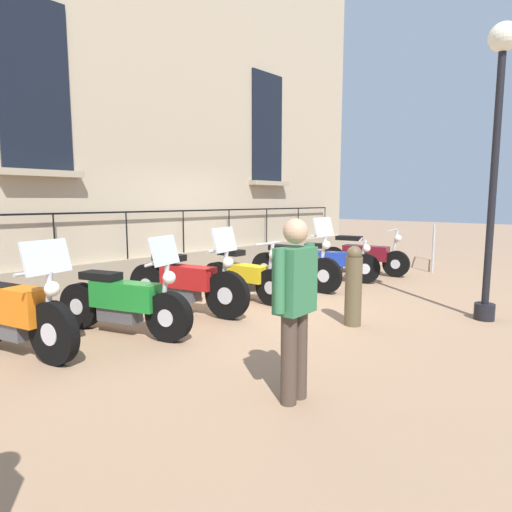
% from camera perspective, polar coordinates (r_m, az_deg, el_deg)
% --- Properties ---
extents(ground_plane, '(60.00, 60.00, 0.00)m').
position_cam_1_polar(ground_plane, '(7.46, -0.13, -6.09)').
color(ground_plane, '#9E7A5B').
extents(building_facade, '(0.82, 12.03, 8.59)m').
position_cam_1_polar(building_facade, '(9.34, -11.68, 22.43)').
color(building_facade, tan).
rests_on(building_facade, ground_plane).
extents(motorcycle_orange, '(1.91, 0.75, 1.33)m').
position_cam_1_polar(motorcycle_orange, '(5.55, -29.02, -6.84)').
color(motorcycle_orange, black).
rests_on(motorcycle_orange, ground_plane).
extents(motorcycle_green, '(1.99, 0.90, 1.31)m').
position_cam_1_polar(motorcycle_green, '(5.87, -17.11, -5.91)').
color(motorcycle_green, black).
rests_on(motorcycle_green, ground_plane).
extents(motorcycle_red, '(2.19, 0.81, 1.35)m').
position_cam_1_polar(motorcycle_red, '(6.74, -9.12, -3.60)').
color(motorcycle_red, black).
rests_on(motorcycle_red, ground_plane).
extents(motorcycle_yellow, '(1.89, 0.65, 1.05)m').
position_cam_1_polar(motorcycle_yellow, '(7.53, -1.61, -2.92)').
color(motorcycle_yellow, black).
rests_on(motorcycle_yellow, ground_plane).
extents(motorcycle_silver, '(2.04, 0.75, 1.43)m').
position_cam_1_polar(motorcycle_silver, '(8.47, 5.21, -1.35)').
color(motorcycle_silver, black).
rests_on(motorcycle_silver, ground_plane).
extents(motorcycle_blue, '(1.89, 1.00, 0.94)m').
position_cam_1_polar(motorcycle_blue, '(9.39, 10.04, -0.87)').
color(motorcycle_blue, black).
rests_on(motorcycle_blue, ground_plane).
extents(motorcycle_maroon, '(2.12, 0.76, 1.09)m').
position_cam_1_polar(motorcycle_maroon, '(10.50, 14.07, 0.01)').
color(motorcycle_maroon, black).
rests_on(motorcycle_maroon, ground_plane).
extents(lamppost, '(0.39, 0.39, 4.12)m').
position_cam_1_polar(lamppost, '(7.06, 29.26, 13.99)').
color(lamppost, black).
rests_on(lamppost, ground_plane).
extents(crowd_barrier, '(0.84, 2.20, 1.05)m').
position_cam_1_polar(crowd_barrier, '(12.37, 22.43, 1.38)').
color(crowd_barrier, '#B7B7BF').
rests_on(crowd_barrier, ground_plane).
extents(bollard, '(0.23, 0.23, 1.12)m').
position_cam_1_polar(bollard, '(6.13, 12.77, -3.85)').
color(bollard, brown).
rests_on(bollard, ground_plane).
extents(pedestrian_standing, '(0.24, 0.53, 1.59)m').
position_cam_1_polar(pedestrian_standing, '(3.69, 5.16, -5.92)').
color(pedestrian_standing, '#47382D').
rests_on(pedestrian_standing, ground_plane).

